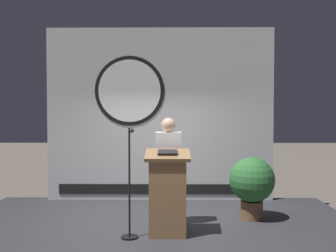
{
  "coord_description": "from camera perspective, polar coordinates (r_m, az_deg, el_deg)",
  "views": [
    {
      "loc": [
        0.24,
        -5.64,
        2.04
      ],
      "look_at": [
        0.18,
        0.06,
        1.85
      ],
      "focal_mm": 39.88,
      "sensor_mm": 36.0,
      "label": 1
    }
  ],
  "objects": [
    {
      "name": "banner_display",
      "position": [
        7.49,
        -1.39,
        1.81
      ],
      "size": [
        4.52,
        0.12,
        3.44
      ],
      "color": "silver",
      "rests_on": "stage_platform"
    },
    {
      "name": "speaker_person",
      "position": [
        5.85,
        0.07,
        -6.79
      ],
      "size": [
        0.4,
        0.26,
        1.67
      ],
      "color": "black",
      "rests_on": "stage_platform"
    },
    {
      "name": "stage_platform",
      "position": [
        5.95,
        -1.81,
        -16.59
      ],
      "size": [
        6.4,
        4.0,
        0.3
      ],
      "primitive_type": "cube",
      "color": "#333338",
      "rests_on": "ground"
    },
    {
      "name": "ground_plane",
      "position": [
        6.0,
        -1.81,
        -17.95
      ],
      "size": [
        40.0,
        40.0,
        0.0
      ],
      "primitive_type": "plane",
      "color": "#6B6056"
    },
    {
      "name": "potted_plant",
      "position": [
        6.35,
        12.71,
        -8.4
      ],
      "size": [
        0.74,
        0.74,
        1.02
      ],
      "color": "brown",
      "rests_on": "stage_platform"
    },
    {
      "name": "microphone_stand",
      "position": [
        5.36,
        -5.86,
        -11.05
      ],
      "size": [
        0.24,
        0.46,
        1.54
      ],
      "color": "black",
      "rests_on": "stage_platform"
    },
    {
      "name": "podium",
      "position": [
        5.42,
        -0.05,
        -10.22
      ],
      "size": [
        0.64,
        0.5,
        1.22
      ],
      "color": "olive",
      "rests_on": "stage_platform"
    }
  ]
}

